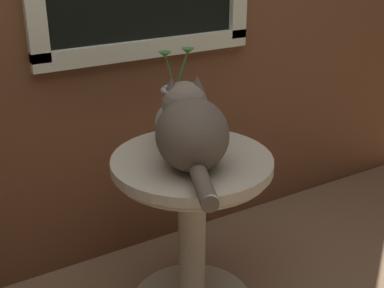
# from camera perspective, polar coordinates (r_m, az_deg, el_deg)

# --- Properties ---
(wicker_side_table) EXTENTS (0.54, 0.54, 0.63)m
(wicker_side_table) POSITION_cam_1_polar(r_m,az_deg,el_deg) (1.80, 0.00, -7.66)
(wicker_side_table) COLOR #B2A893
(wicker_side_table) RESTS_ON ground_plane
(cat) EXTENTS (0.31, 0.54, 0.25)m
(cat) POSITION_cam_1_polar(r_m,az_deg,el_deg) (1.61, -0.14, 1.74)
(cat) COLOR brown
(cat) RESTS_ON wicker_side_table
(pewter_vase_with_ivy) EXTENTS (0.14, 0.14, 0.34)m
(pewter_vase_with_ivy) POSITION_cam_1_polar(r_m,az_deg,el_deg) (1.77, -1.82, 3.01)
(pewter_vase_with_ivy) COLOR #99999E
(pewter_vase_with_ivy) RESTS_ON wicker_side_table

